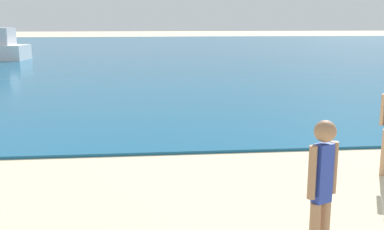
# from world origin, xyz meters

# --- Properties ---
(water) EXTENTS (160.00, 60.00, 0.06)m
(water) POSITION_xyz_m (0.00, 40.28, 0.03)
(water) COLOR #14567F
(water) RESTS_ON ground
(person_standing) EXTENTS (0.36, 0.22, 1.69)m
(person_standing) POSITION_xyz_m (1.36, 5.64, 0.96)
(person_standing) COLOR #936B4C
(person_standing) RESTS_ON ground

